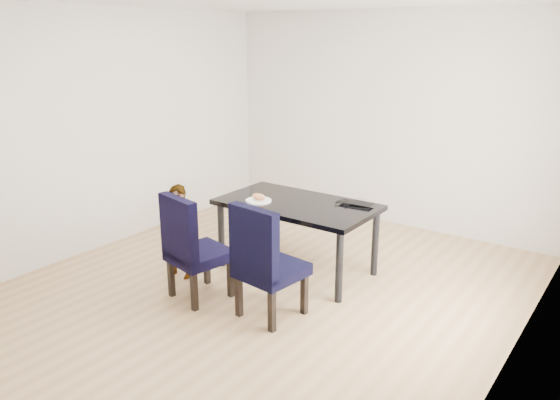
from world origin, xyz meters
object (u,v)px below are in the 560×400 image
Objects in this scene: dining_table at (297,237)px; child at (179,232)px; laptop at (358,202)px; chair_left at (199,246)px; plate at (258,201)px; chair_right at (272,260)px.

dining_table is 1.65× the size of child.
child reaches higher than laptop.
chair_left reaches higher than dining_table.
chair_left reaches higher than plate.
child is 0.87m from plate.
chair_right reaches higher than laptop.
chair_right is 1.08× the size of child.
chair_left is at bearing 52.22° from laptop.
child is 3.60× the size of plate.
chair_right is 3.89× the size of plate.
dining_table is 1.11m from chair_left.
chair_left is 3.80× the size of plate.
chair_right is (0.76, 0.10, 0.01)m from chair_left.
laptop reaches higher than plate.
chair_right is 1.04m from plate.
laptop is (0.93, 1.35, 0.25)m from chair_left.
chair_left is 0.86m from plate.
chair_right is at bearing 79.07° from laptop.
child is at bearing 168.55° from chair_left.
dining_table is 0.73m from laptop.
plate is at bearing -149.52° from dining_table.
chair_right is at bearing 19.70° from chair_left.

